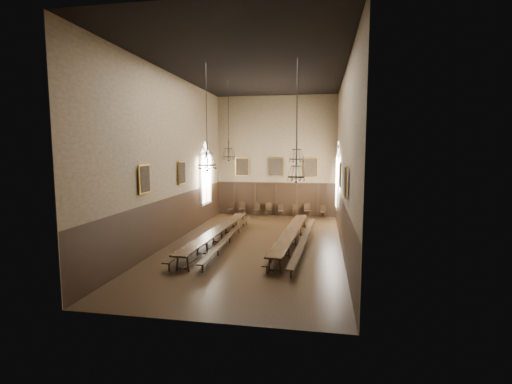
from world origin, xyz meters
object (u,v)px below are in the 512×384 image
(bench_right_outer, at_px, (304,241))
(chair_3, at_px, (269,212))
(bench_left_inner, at_px, (230,237))
(chandelier_back_left, at_px, (229,151))
(table_left, at_px, (218,237))
(chandelier_front_left, at_px, (207,159))
(chair_7, at_px, (323,214))
(chair_6, at_px, (308,213))
(chandelier_front_right, at_px, (296,168))
(chair_4, at_px, (281,213))
(table_right, at_px, (291,238))
(chair_0, at_px, (231,211))
(bench_left_outer, at_px, (207,237))
(chair_2, at_px, (256,212))
(chair_1, at_px, (242,211))
(chair_5, at_px, (295,213))
(chandelier_back_right, at_px, (297,154))
(bench_right_inner, at_px, (283,241))

(bench_right_outer, xyz_separation_m, chair_3, (-3.08, 8.50, -0.01))
(bench_right_outer, distance_m, chair_3, 9.04)
(bench_left_inner, height_order, chandelier_back_left, chandelier_back_left)
(table_left, bearing_deg, chandelier_front_left, -88.33)
(chair_7, bearing_deg, chair_6, -170.55)
(chair_3, distance_m, chandelier_front_right, 11.64)
(bench_left_inner, height_order, chair_3, chair_3)
(chair_4, distance_m, chandelier_back_left, 8.16)
(table_right, distance_m, chair_7, 8.60)
(table_left, height_order, chair_0, chair_0)
(bench_left_inner, xyz_separation_m, chandelier_front_right, (3.66, -2.15, 3.86))
(bench_left_outer, relative_size, chair_4, 12.03)
(chair_0, relative_size, chair_2, 0.96)
(bench_right_outer, height_order, chair_1, chair_1)
(table_right, xyz_separation_m, chair_6, (0.54, 8.43, -0.09))
(chair_6, height_order, chandelier_front_left, chandelier_front_left)
(chandelier_front_right, bearing_deg, chair_5, 93.95)
(chair_1, bearing_deg, chandelier_front_left, -88.75)
(chair_2, height_order, chandelier_back_right, chandelier_back_right)
(chair_5, relative_size, chair_7, 1.03)
(bench_left_inner, relative_size, chair_6, 10.62)
(chair_1, bearing_deg, bench_left_inner, -84.35)
(chair_3, height_order, chandelier_front_right, chandelier_front_right)
(table_right, relative_size, bench_left_outer, 0.96)
(chandelier_front_left, bearing_deg, chair_0, 98.12)
(chandelier_back_left, relative_size, chandelier_front_left, 0.93)
(table_left, relative_size, chair_4, 11.76)
(bench_left_inner, xyz_separation_m, chair_5, (2.93, 8.46, -0.03))
(bench_right_inner, relative_size, chandelier_back_left, 2.10)
(chair_4, height_order, chandelier_front_left, chandelier_front_left)
(chair_5, xyz_separation_m, chandelier_back_right, (0.45, -6.11, 4.49))
(chair_0, height_order, chair_7, chair_0)
(chandelier_front_right, bearing_deg, table_left, 156.40)
(bench_left_outer, xyz_separation_m, chandelier_back_left, (0.63, 2.31, 4.62))
(chair_4, distance_m, chandelier_back_right, 7.72)
(bench_left_inner, distance_m, chair_5, 8.95)
(chandelier_back_left, xyz_separation_m, chandelier_front_left, (0.05, -4.28, -0.33))
(chair_2, relative_size, chair_6, 0.98)
(chair_1, xyz_separation_m, chair_6, (4.98, 0.07, 0.00))
(chair_3, height_order, chandelier_front_left, chandelier_front_left)
(chandelier_front_right, bearing_deg, chair_6, 89.11)
(chandelier_front_left, bearing_deg, chair_4, 77.39)
(bench_left_inner, xyz_separation_m, chair_6, (3.83, 8.48, -0.00))
(chair_5, bearing_deg, chair_0, 172.82)
(chair_0, relative_size, chair_3, 0.96)
(table_left, relative_size, chair_1, 10.17)
(chair_1, distance_m, chair_4, 2.98)
(bench_right_outer, bearing_deg, chair_1, 121.35)
(table_right, height_order, bench_left_outer, table_right)
(chair_2, distance_m, chandelier_front_right, 11.83)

